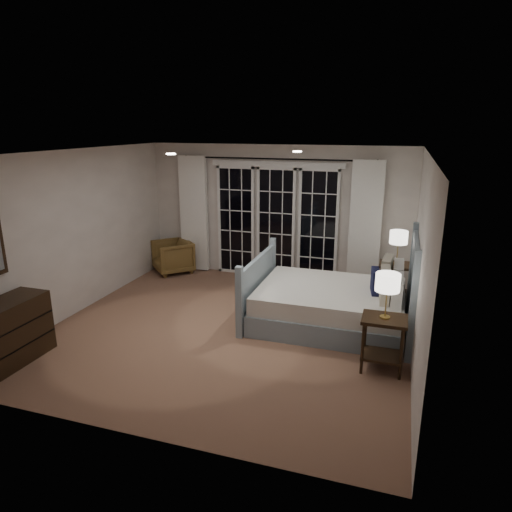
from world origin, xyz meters
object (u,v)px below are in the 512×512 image
(lamp_right, at_px, (399,238))
(bed, at_px, (334,303))
(armchair, at_px, (173,257))
(dresser, at_px, (5,334))
(lamp_left, at_px, (388,283))
(nightstand_left, at_px, (383,336))
(nightstand_right, at_px, (395,277))

(lamp_right, bearing_deg, bed, -126.09)
(armchair, relative_size, dresser, 0.63)
(lamp_left, relative_size, armchair, 0.77)
(nightstand_left, xyz_separation_m, armchair, (-4.17, 2.62, -0.12))
(lamp_right, xyz_separation_m, armchair, (-4.24, 0.39, -0.80))
(nightstand_left, distance_m, dresser, 4.56)
(bed, distance_m, lamp_left, 1.55)
(nightstand_right, bearing_deg, armchair, 174.76)
(bed, height_order, dresser, bed)
(nightstand_left, bearing_deg, armchair, 147.79)
(bed, bearing_deg, nightstand_right, 53.91)
(lamp_left, height_order, lamp_right, lamp_right)
(dresser, bearing_deg, armchair, 86.84)
(lamp_right, distance_m, dresser, 5.72)
(bed, bearing_deg, lamp_right, 53.91)
(nightstand_right, relative_size, lamp_right, 1.26)
(nightstand_left, distance_m, armchair, 4.92)
(nightstand_right, relative_size, armchair, 0.97)
(armchair, height_order, dresser, dresser)
(lamp_left, distance_m, dresser, 4.62)
(nightstand_right, height_order, armchair, nightstand_right)
(lamp_right, bearing_deg, nightstand_right, 153.43)
(nightstand_left, height_order, armchair, nightstand_left)
(nightstand_right, bearing_deg, lamp_left, -91.96)
(lamp_right, relative_size, dresser, 0.48)
(lamp_left, bearing_deg, armchair, 147.79)
(bed, distance_m, dresser, 4.36)
(lamp_left, distance_m, armchair, 4.99)
(bed, height_order, nightstand_left, bed)
(nightstand_right, height_order, dresser, dresser)
(armchair, bearing_deg, dresser, -48.58)
(lamp_left, bearing_deg, lamp_right, 88.04)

